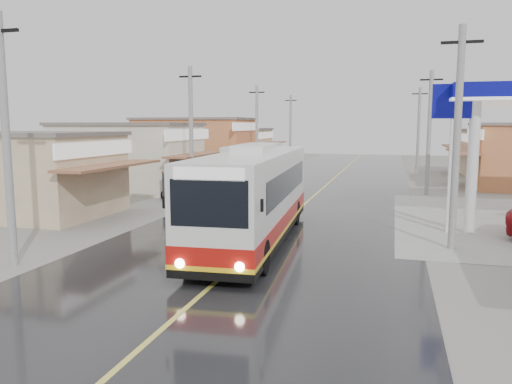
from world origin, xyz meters
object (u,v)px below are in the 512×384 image
(tyre_stack, at_px, (206,199))
(coach_bus, at_px, (255,196))
(tricycle_near, at_px, (182,183))
(second_bus, at_px, (254,166))
(cyclist, at_px, (239,185))

(tyre_stack, bearing_deg, coach_bus, -58.30)
(tricycle_near, height_order, tyre_stack, tricycle_near)
(second_bus, distance_m, tyre_stack, 6.83)
(coach_bus, distance_m, second_bus, 15.91)
(second_bus, relative_size, cyclist, 4.35)
(second_bus, height_order, tyre_stack, second_bus)
(cyclist, distance_m, tricycle_near, 3.74)
(cyclist, height_order, tyre_stack, cyclist)
(second_bus, bearing_deg, cyclist, -95.86)
(second_bus, bearing_deg, tyre_stack, -104.12)
(coach_bus, relative_size, cyclist, 5.49)
(coach_bus, height_order, second_bus, coach_bus)
(coach_bus, distance_m, tricycle_near, 12.07)
(second_bus, height_order, tricycle_near, second_bus)
(cyclist, bearing_deg, tricycle_near, -147.29)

